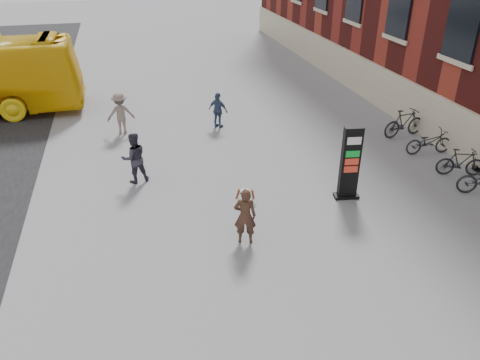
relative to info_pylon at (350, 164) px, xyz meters
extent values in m
plane|color=#9E9EA3|center=(-4.34, -1.18, -1.14)|extent=(100.00, 100.00, 0.00)
cube|color=beige|center=(5.10, 4.82, -0.24)|extent=(0.18, 44.00, 1.80)
cube|color=black|center=(0.00, 0.00, 0.00)|extent=(0.58, 0.31, 2.29)
cube|color=black|center=(0.00, 0.00, -1.10)|extent=(0.78, 0.47, 0.09)
cube|color=white|center=(0.00, 0.00, 0.78)|extent=(0.44, 0.31, 0.23)
cube|color=#0A7924|center=(0.00, 0.00, 0.37)|extent=(0.44, 0.31, 0.20)
cube|color=#AA2A19|center=(0.00, 0.00, 0.12)|extent=(0.44, 0.31, 0.20)
cube|color=#AA2A19|center=(0.00, 0.00, -0.13)|extent=(0.44, 0.31, 0.20)
imported|color=#321E16|center=(-3.59, -1.49, -0.35)|extent=(0.66, 0.52, 1.58)
cylinder|color=white|center=(-3.59, -1.49, 0.37)|extent=(0.22, 0.22, 0.05)
cone|color=white|center=(-3.34, -1.32, -0.07)|extent=(0.26, 0.23, 0.38)
cylinder|color=maroon|center=(-3.34, -1.32, 0.16)|extent=(0.15, 0.12, 0.33)
cone|color=white|center=(-3.70, -1.22, -0.07)|extent=(0.23, 0.26, 0.38)
cylinder|color=maroon|center=(-3.70, -1.22, 0.16)|extent=(0.12, 0.15, 0.33)
imported|color=#2C2A35|center=(-6.15, 2.61, -0.31)|extent=(0.93, 0.79, 1.67)
imported|color=#78665E|center=(-6.47, 6.90, -0.31)|extent=(1.11, 0.69, 1.66)
imported|color=#354664|center=(-2.61, 6.57, -0.41)|extent=(0.88, 0.85, 1.47)
imported|color=black|center=(4.26, 0.43, -0.67)|extent=(1.64, 0.93, 0.95)
imported|color=black|center=(4.26, 2.21, -0.69)|extent=(1.78, 0.74, 0.91)
imported|color=black|center=(4.26, 3.87, -0.59)|extent=(1.90, 0.78, 1.11)
camera|label=1|loc=(-6.15, -11.20, 6.07)|focal=35.00mm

